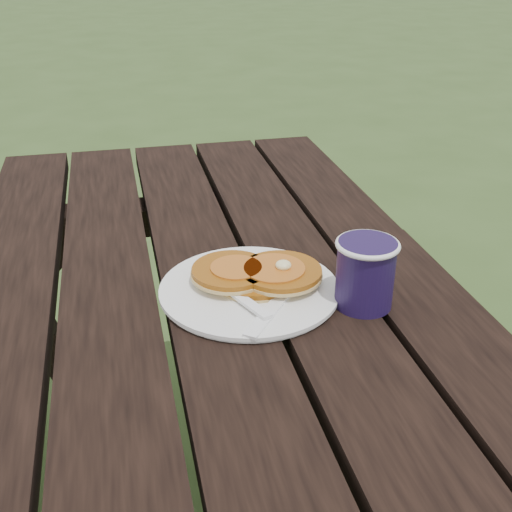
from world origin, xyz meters
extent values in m
cube|color=black|center=(0.00, 0.00, 0.73)|extent=(0.75, 1.80, 0.04)
cylinder|color=white|center=(0.05, 0.15, 0.76)|extent=(0.33, 0.33, 0.01)
cylinder|color=#9D5711|center=(0.07, 0.16, 0.77)|extent=(0.12, 0.12, 0.01)
cylinder|color=#9D5711|center=(0.03, 0.17, 0.78)|extent=(0.12, 0.12, 0.01)
cylinder|color=#9D5711|center=(0.10, 0.15, 0.78)|extent=(0.12, 0.12, 0.01)
cylinder|color=#A05216|center=(0.09, 0.15, 0.79)|extent=(0.09, 0.09, 0.00)
ellipsoid|color=#F4E59E|center=(0.11, 0.15, 0.79)|extent=(0.02, 0.02, 0.01)
cube|color=white|center=(0.08, 0.09, 0.76)|extent=(0.12, 0.16, 0.00)
cylinder|color=#1D113A|center=(0.21, 0.08, 0.80)|extent=(0.08, 0.08, 0.10)
torus|color=white|center=(0.21, 0.08, 0.85)|extent=(0.09, 0.09, 0.01)
cylinder|color=black|center=(0.21, 0.08, 0.84)|extent=(0.07, 0.07, 0.01)
camera|label=1|loc=(-0.12, -0.66, 1.24)|focal=45.00mm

